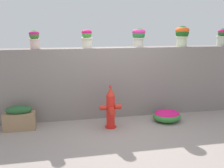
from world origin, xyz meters
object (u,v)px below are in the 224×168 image
Objects in this scene: potted_plant_1 at (34,38)px; fire_hydrant at (111,109)px; potted_plant_2 at (87,37)px; potted_plant_4 at (182,34)px; planter_box at (19,118)px; flower_bush_left at (167,115)px; potted_plant_5 at (222,36)px; potted_plant_3 at (139,35)px.

potted_plant_1 is 2.20m from fire_hydrant.
potted_plant_2 is 0.86× the size of potted_plant_4.
planter_box is (-0.35, -0.51, -1.58)m from potted_plant_1.
potted_plant_4 is (2.24, -0.01, 0.06)m from potted_plant_2.
potted_plant_2 is 2.46m from flower_bush_left.
fire_hydrant is 1.44× the size of planter_box.
potted_plant_5 reaches higher than planter_box.
potted_plant_5 is 0.46× the size of fire_hydrant.
fire_hydrant is at bearing -175.10° from flower_bush_left.
potted_plant_4 is 0.77× the size of flower_bush_left.
potted_plant_3 reaches higher than potted_plant_1.
potted_plant_2 is 2.24m from potted_plant_4.
planter_box is (-1.84, 0.28, -0.17)m from fire_hydrant.
potted_plant_1 is 3.32m from flower_bush_left.
flower_bush_left is (0.49, -0.66, -1.72)m from potted_plant_3.
potted_plant_1 reaches higher than planter_box.
potted_plant_3 is at bearing -0.55° from potted_plant_1.
fire_hydrant is at bearing -157.74° from potted_plant_4.
flower_bush_left is (-1.67, -0.70, -1.69)m from potted_plant_5.
fire_hydrant is at bearing -8.72° from planter_box.
potted_plant_4 is at bearing 22.26° from fire_hydrant.
potted_plant_3 is 1.83m from fire_hydrant.
potted_plant_1 is at bearing -179.75° from potted_plant_5.
potted_plant_2 is at bearing 180.00° from potted_plant_3.
potted_plant_5 is at bearing 6.35° from planter_box.
potted_plant_5 is at bearing 15.41° from fire_hydrant.
potted_plant_4 is 0.53× the size of fire_hydrant.
potted_plant_5 is 3.38m from fire_hydrant.
potted_plant_2 is 1.66m from fire_hydrant.
potted_plant_3 is at bearing 10.54° from planter_box.
flower_bush_left is (1.67, -0.66, -1.69)m from potted_plant_2.
potted_plant_4 is 0.76× the size of planter_box.
potted_plant_2 is at bearing -1.14° from potted_plant_1.
potted_plant_3 is 1.05× the size of potted_plant_5.
potted_plant_3 is 2.16m from potted_plant_5.
potted_plant_3 is 0.91× the size of potted_plant_4.
potted_plant_1 is at bearing 178.86° from potted_plant_2.
potted_plant_4 reaches higher than potted_plant_5.
potted_plant_1 is at bearing 151.89° from fire_hydrant.
flower_bush_left is at bearing -157.11° from potted_plant_5.
planter_box is (-3.70, -0.48, -1.65)m from potted_plant_4.
fire_hydrant is (-0.80, -0.77, -1.45)m from potted_plant_3.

